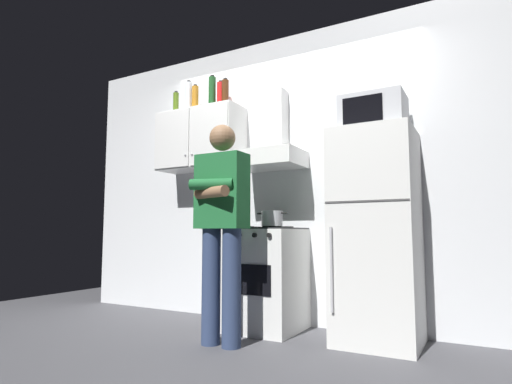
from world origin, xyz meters
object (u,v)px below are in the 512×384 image
Objects in this scene: bottle_liquor_amber at (195,99)px; upper_cabinet at (200,140)px; refrigerator at (376,235)px; person_standing at (221,222)px; stove_oven at (265,278)px; bottle_olive_oil at (176,104)px; bottle_soda_red at (221,96)px; microwave at (373,114)px; bottle_wine_green at (212,93)px; bottle_vodka_clear at (189,97)px; bottle_rum_dark at (225,93)px; cooking_pot at (272,218)px; range_hood at (271,147)px.

upper_cabinet is at bearing 23.25° from bottle_liquor_amber.
person_standing reaches higher than refrigerator.
bottle_olive_oil is (-1.11, 0.11, 1.74)m from stove_oven.
microwave is at bearing -5.51° from bottle_soda_red.
upper_cabinet reaches higher than person_standing.
bottle_wine_green reaches higher than bottle_liquor_amber.
stove_oven is 3.03× the size of bottle_soda_red.
bottle_soda_red is at bearing 9.71° from bottle_vodka_clear.
bottle_olive_oil reaches higher than microwave.
bottle_rum_dark is 0.95× the size of bottle_soda_red.
bottle_rum_dark reaches higher than microwave.
bottle_olive_oil is 0.43m from bottle_wine_green.
cooking_pot is 1.47m from bottle_soda_red.
bottle_wine_green reaches higher than range_hood.
bottle_vodka_clear is at bearing 179.12° from bottle_rum_dark.
cooking_pot is at bearing -171.68° from refrigerator.
range_hood is 0.76m from bottle_rum_dark.
stove_oven is 3.49× the size of bottle_olive_oil.
bottle_wine_green is at bearing -169.44° from bottle_soda_red.
person_standing is at bearing -93.91° from range_hood.
cooking_pot is 1.10× the size of bottle_olive_oil.
person_standing reaches higher than cooking_pot.
bottle_soda_red is (-0.10, 0.07, 0.01)m from bottle_rum_dark.
refrigerator is at bearing -5.25° from bottle_wine_green.
bottle_soda_red is (0.36, 0.06, -0.02)m from bottle_vodka_clear.
bottle_olive_oil is at bearing -178.96° from range_hood.
cooking_pot is at bearing -14.73° from upper_cabinet.
bottle_vodka_clear is (-0.26, -0.04, -0.01)m from bottle_wine_green.
cooking_pot is (0.13, -0.25, -0.66)m from range_hood.
person_standing is 1.59m from bottle_soda_red.
cooking_pot is 1.01× the size of bottle_rum_dark.
upper_cabinet reaches higher than cooking_pot.
bottle_olive_oil is 0.52m from bottle_soda_red.
microwave is at bearing 32.00° from person_standing.
person_standing is 0.52m from cooking_pot.
bottle_rum_dark is (-1.43, 0.10, 1.38)m from refrigerator.
cooking_pot is 1.40m from bottle_rum_dark.
bottle_vodka_clear reaches higher than person_standing.
microwave is 1.92× the size of bottle_olive_oil.
stove_oven is 1.02m from refrigerator.
refrigerator is at bearing 8.32° from cooking_pot.
bottle_vodka_clear reaches higher than refrigerator.
upper_cabinet is at bearing 175.27° from bottle_rum_dark.
bottle_liquor_amber is (-1.80, 0.08, 0.44)m from microwave.
stove_oven is 1.92m from bottle_wine_green.
stove_oven is 1.95m from bottle_liquor_amber.
stove_oven is 2.45× the size of bottle_wine_green.
bottle_wine_green reaches higher than stove_oven.
refrigerator is at bearing -3.25° from bottle_liquor_amber.
stove_oven is (0.80, -0.13, -1.32)m from upper_cabinet.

